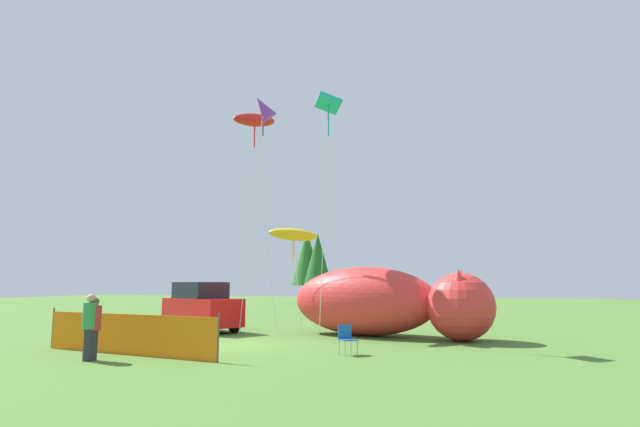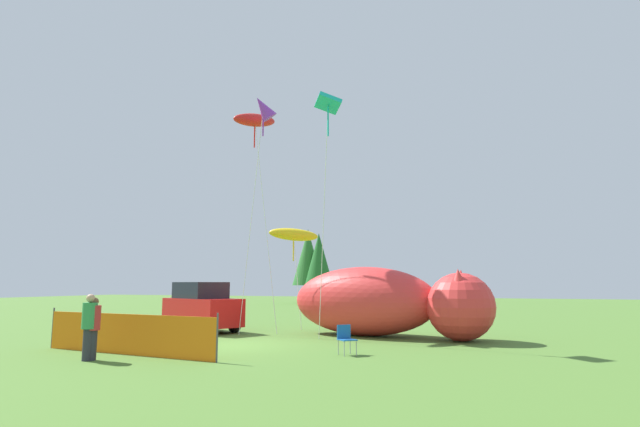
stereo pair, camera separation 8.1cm
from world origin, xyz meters
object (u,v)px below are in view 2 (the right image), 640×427
(spectator_in_green_shirt, at_px, (89,324))
(kite_purple_delta, at_px, (263,109))
(kite_red_lizard, at_px, (255,121))
(spectator_in_yellow_shirt, at_px, (93,326))
(folding_chair, at_px, (346,337))
(kite_yellow_hero, at_px, (294,235))
(kite_teal_diamond, at_px, (328,108))
(parked_car, at_px, (202,307))
(inflatable_cat, at_px, (383,304))

(spectator_in_green_shirt, bearing_deg, kite_purple_delta, 83.07)
(kite_red_lizard, bearing_deg, spectator_in_yellow_shirt, -91.37)
(folding_chair, xyz_separation_m, kite_purple_delta, (-5.25, 4.75, 9.27))
(kite_yellow_hero, bearing_deg, kite_teal_diamond, -54.85)
(kite_yellow_hero, bearing_deg, spectator_in_green_shirt, -95.43)
(spectator_in_green_shirt, bearing_deg, parked_car, 101.90)
(kite_teal_diamond, bearing_deg, kite_red_lizard, 151.42)
(kite_red_lizard, xyz_separation_m, kite_yellow_hero, (0.84, 2.67, -5.07))
(kite_red_lizard, height_order, kite_purple_delta, kite_purple_delta)
(kite_red_lizard, relative_size, kite_purple_delta, 0.97)
(spectator_in_yellow_shirt, height_order, kite_teal_diamond, kite_teal_diamond)
(parked_car, height_order, inflatable_cat, inflatable_cat)
(parked_car, relative_size, inflatable_cat, 0.50)
(parked_car, xyz_separation_m, kite_red_lizard, (1.95, 0.87, 8.48))
(parked_car, distance_m, inflatable_cat, 7.90)
(spectator_in_yellow_shirt, height_order, kite_purple_delta, kite_purple_delta)
(kite_teal_diamond, bearing_deg, spectator_in_green_shirt, -125.66)
(folding_chair, xyz_separation_m, kite_teal_diamond, (-1.58, 2.99, 8.25))
(kite_red_lizard, bearing_deg, spectator_in_green_shirt, -91.68)
(parked_car, distance_m, kite_teal_diamond, 10.12)
(inflatable_cat, height_order, kite_teal_diamond, kite_teal_diamond)
(spectator_in_yellow_shirt, distance_m, kite_purple_delta, 12.09)
(parked_car, relative_size, folding_chair, 4.91)
(spectator_in_green_shirt, distance_m, kite_teal_diamond, 11.17)
(kite_purple_delta, bearing_deg, parked_car, -175.00)
(spectator_in_green_shirt, distance_m, kite_purple_delta, 12.13)
(parked_car, bearing_deg, kite_purple_delta, 29.12)
(folding_chair, height_order, kite_red_lizard, kite_red_lizard)
(kite_purple_delta, relative_size, kite_yellow_hero, 2.14)
(kite_yellow_hero, bearing_deg, folding_chair, -57.41)
(kite_red_lizard, bearing_deg, folding_chair, -41.98)
(folding_chair, bearing_deg, spectator_in_green_shirt, -104.53)
(kite_red_lizard, distance_m, kite_yellow_hero, 5.79)
(spectator_in_green_shirt, relative_size, kite_red_lizard, 0.18)
(inflatable_cat, bearing_deg, kite_yellow_hero, 161.65)
(kite_teal_diamond, relative_size, kite_yellow_hero, 1.89)
(parked_car, relative_size, kite_purple_delta, 0.40)
(spectator_in_yellow_shirt, distance_m, kite_teal_diamond, 11.13)
(parked_car, distance_m, folding_chair, 9.15)
(folding_chair, relative_size, inflatable_cat, 0.10)
(kite_red_lizard, bearing_deg, kite_yellow_hero, 72.53)
(spectator_in_green_shirt, bearing_deg, folding_chair, 29.39)
(inflatable_cat, bearing_deg, folding_chair, -78.57)
(inflatable_cat, height_order, kite_yellow_hero, kite_yellow_hero)
(parked_car, relative_size, spectator_in_yellow_shirt, 2.48)
(spectator_in_yellow_shirt, bearing_deg, kite_purple_delta, 83.34)
(folding_chair, relative_size, kite_purple_delta, 0.08)
(kite_purple_delta, bearing_deg, spectator_in_yellow_shirt, -96.66)
(parked_car, distance_m, kite_red_lizard, 8.75)
(kite_purple_delta, height_order, kite_yellow_hero, kite_purple_delta)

